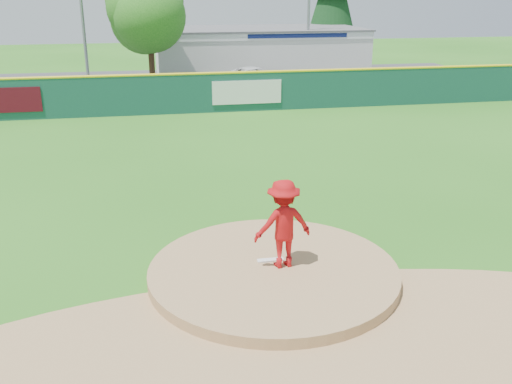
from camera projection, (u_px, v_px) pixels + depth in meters
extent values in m
plane|color=#286B19|center=(273.00, 277.00, 12.62)|extent=(120.00, 120.00, 0.00)
cylinder|color=#9E774C|center=(273.00, 277.00, 12.62)|extent=(5.50, 5.50, 0.50)
cube|color=white|center=(270.00, 260.00, 12.80)|extent=(0.60, 0.15, 0.04)
cylinder|color=#9E774C|center=(311.00, 358.00, 9.84)|extent=(15.40, 15.40, 0.01)
cube|color=#38383A|center=(183.00, 85.00, 37.57)|extent=(44.00, 16.00, 0.02)
imported|color=#AE0E12|center=(283.00, 224.00, 12.29)|extent=(1.36, 0.88, 1.98)
imported|color=white|center=(255.00, 76.00, 37.16)|extent=(4.90, 3.55, 1.24)
cube|color=silver|center=(258.00, 51.00, 42.74)|extent=(15.00, 8.00, 3.20)
cube|color=white|center=(269.00, 36.00, 38.55)|extent=(15.00, 0.06, 0.55)
cube|color=#0F194C|center=(298.00, 36.00, 38.88)|extent=(7.00, 0.03, 0.28)
cube|color=#59595B|center=(258.00, 28.00, 42.18)|extent=(15.20, 8.20, 0.12)
cube|color=#520B17|center=(2.00, 100.00, 27.17)|extent=(3.60, 0.04, 1.20)
cube|color=white|center=(247.00, 92.00, 29.32)|extent=(3.60, 0.04, 1.20)
cube|color=#15453B|center=(196.00, 94.00, 28.92)|extent=(40.00, 0.10, 2.00)
cylinder|color=yellow|center=(195.00, 74.00, 28.58)|extent=(40.00, 0.14, 0.14)
cylinder|color=#382314|center=(152.00, 70.00, 34.93)|extent=(0.36, 0.36, 2.60)
sphere|color=#387F23|center=(149.00, 15.00, 33.83)|extent=(5.60, 5.60, 5.60)
cylinder|color=#382314|center=(330.00, 55.00, 47.97)|extent=(0.40, 0.40, 1.60)
cylinder|color=gray|center=(309.00, 4.00, 39.36)|extent=(0.20, 0.20, 10.00)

